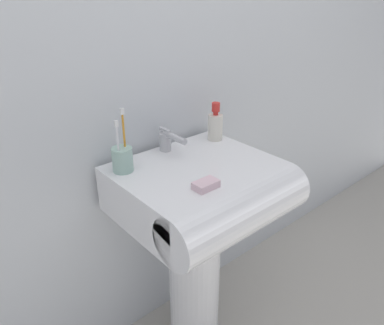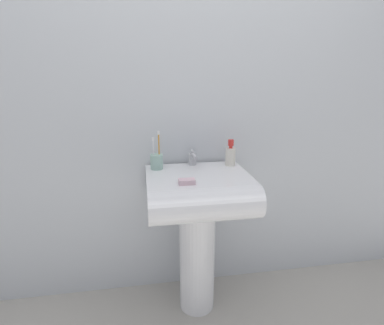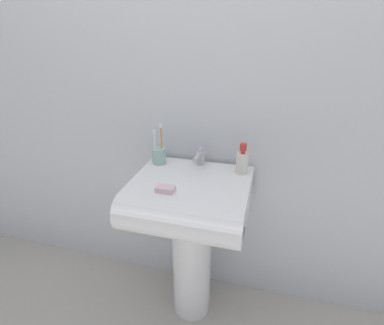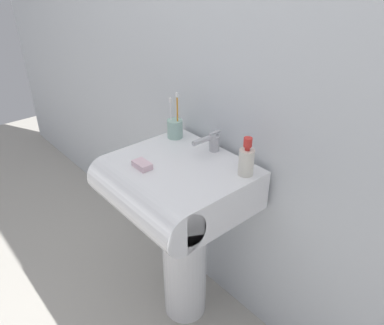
{
  "view_description": "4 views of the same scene",
  "coord_description": "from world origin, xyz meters",
  "views": [
    {
      "loc": [
        -0.76,
        -0.87,
        1.41
      ],
      "look_at": [
        -0.03,
        -0.02,
        0.87
      ],
      "focal_mm": 35.0,
      "sensor_mm": 36.0,
      "label": 1
    },
    {
      "loc": [
        -0.28,
        -1.49,
        1.35
      ],
      "look_at": [
        -0.03,
        -0.02,
        0.91
      ],
      "focal_mm": 28.0,
      "sensor_mm": 36.0,
      "label": 2
    },
    {
      "loc": [
        0.33,
        -1.19,
        1.5
      ],
      "look_at": [
        0.0,
        -0.0,
        0.93
      ],
      "focal_mm": 28.0,
      "sensor_mm": 36.0,
      "label": 3
    },
    {
      "loc": [
        1.0,
        -0.82,
        1.58
      ],
      "look_at": [
        0.03,
        0.02,
        0.85
      ],
      "focal_mm": 35.0,
      "sensor_mm": 36.0,
      "label": 4
    }
  ],
  "objects": [
    {
      "name": "faucet",
      "position": [
        0.0,
        0.15,
        0.89
      ],
      "size": [
        0.04,
        0.14,
        0.09
      ],
      "color": "#B7B7BC",
      "rests_on": "sink_basin"
    },
    {
      "name": "wall_back",
      "position": [
        0.0,
        0.25,
        1.2
      ],
      "size": [
        5.0,
        0.05,
        2.4
      ],
      "primitive_type": "cube",
      "color": "silver",
      "rests_on": "ground"
    },
    {
      "name": "sink_basin",
      "position": [
        0.0,
        -0.06,
        0.76
      ],
      "size": [
        0.54,
        0.5,
        0.17
      ],
      "color": "white",
      "rests_on": "sink_pedestal"
    },
    {
      "name": "soap_bottle",
      "position": [
        0.22,
        0.13,
        0.9
      ],
      "size": [
        0.06,
        0.06,
        0.15
      ],
      "color": "silver",
      "rests_on": "sink_basin"
    },
    {
      "name": "sink_pedestal",
      "position": [
        0.0,
        0.0,
        0.34
      ],
      "size": [
        0.2,
        0.2,
        0.67
      ],
      "primitive_type": "cylinder",
      "color": "white",
      "rests_on": "ground"
    },
    {
      "name": "toothbrush_cup",
      "position": [
        -0.21,
        0.12,
        0.89
      ],
      "size": [
        0.07,
        0.07,
        0.21
      ],
      "color": "#99BFB2",
      "rests_on": "sink_basin"
    },
    {
      "name": "bar_soap",
      "position": [
        -0.08,
        -0.14,
        0.85
      ],
      "size": [
        0.08,
        0.05,
        0.02
      ],
      "primitive_type": "cube",
      "color": "silver",
      "rests_on": "sink_basin"
    }
  ]
}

